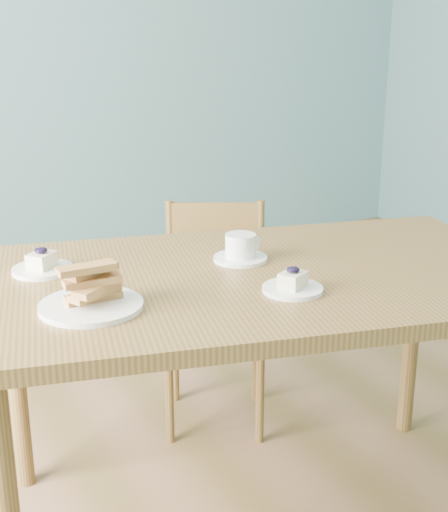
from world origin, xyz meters
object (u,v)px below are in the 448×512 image
object	(u,v)px
cheesecake_plate_near	(293,285)
coffee_cup	(241,249)
dining_table	(261,300)
cheesecake_plate_far	(42,266)
dining_chair	(215,314)
biscotti_plate	(90,294)

from	to	relation	value
cheesecake_plate_near	coffee_cup	distance (m)	0.28
dining_table	cheesecake_plate_far	size ratio (longest dim) A/B	10.12
dining_chair	dining_table	bearing A→B (deg)	-77.86
dining_table	biscotti_plate	bearing A→B (deg)	-162.30
cheesecake_plate_near	biscotti_plate	world-z (taller)	biscotti_plate
cheesecake_plate_far	dining_table	bearing A→B (deg)	-28.62
dining_chair	cheesecake_plate_far	bearing A→B (deg)	-126.82
dining_table	coffee_cup	bearing A→B (deg)	102.77
dining_table	biscotti_plate	world-z (taller)	biscotti_plate
dining_table	coffee_cup	xyz separation A→B (m)	(0.00, 0.12, 0.11)
cheesecake_plate_near	coffee_cup	xyz separation A→B (m)	(0.01, 0.28, 0.02)
cheesecake_plate_far	coffee_cup	xyz separation A→B (m)	(0.53, -0.17, 0.02)
biscotti_plate	cheesecake_plate_far	bearing A→B (deg)	95.91
dining_chair	biscotti_plate	world-z (taller)	biscotti_plate
coffee_cup	biscotti_plate	xyz separation A→B (m)	(-0.50, -0.15, 0.00)
dining_table	biscotti_plate	xyz separation A→B (m)	(-0.49, -0.03, 0.12)
dining_table	cheesecake_plate_far	xyz separation A→B (m)	(-0.53, 0.29, 0.10)
cheesecake_plate_far	biscotti_plate	world-z (taller)	biscotti_plate
dining_chair	cheesecake_plate_near	xyz separation A→B (m)	(-0.18, -0.78, 0.40)
dining_chair	cheesecake_plate_far	size ratio (longest dim) A/B	5.02
coffee_cup	cheesecake_plate_near	bearing A→B (deg)	-98.28
dining_table	coffee_cup	size ratio (longest dim) A/B	10.82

